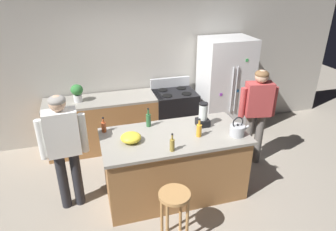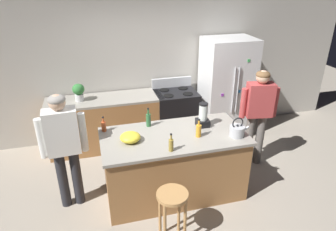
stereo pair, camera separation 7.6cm
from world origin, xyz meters
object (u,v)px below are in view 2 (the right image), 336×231
at_px(bottle_soda, 199,130).
at_px(tea_kettle, 237,131).
at_px(bottle_olive_oil, 148,120).
at_px(person_by_island_left, 64,142).
at_px(bar_stool, 172,205).
at_px(mixing_bowl, 130,137).
at_px(blender_appliance, 203,117).
at_px(person_by_sink_right, 258,110).
at_px(stove_range, 176,115).
at_px(bottle_cooking_sauce, 104,126).
at_px(refrigerator, 226,88).
at_px(bottle_vinegar, 171,145).
at_px(kitchen_island, 174,164).
at_px(potted_plant, 79,91).

distance_m(bottle_soda, tea_kettle, 0.51).
bearing_deg(bottle_olive_oil, person_by_island_left, -169.05).
relative_size(bar_stool, mixing_bowl, 2.64).
relative_size(blender_appliance, mixing_bowl, 1.31).
distance_m(bar_stool, tea_kettle, 1.31).
bearing_deg(person_by_sink_right, person_by_island_left, -175.03).
bearing_deg(person_by_sink_right, bottle_soda, -156.97).
bearing_deg(stove_range, bottle_cooking_sauce, -139.42).
height_order(stove_range, bottle_soda, bottle_soda).
bearing_deg(person_by_sink_right, stove_range, 130.99).
bearing_deg(stove_range, tea_kettle, -79.66).
xyz_separation_m(refrigerator, bottle_soda, (-1.16, -1.62, 0.10)).
relative_size(refrigerator, blender_appliance, 5.37).
xyz_separation_m(bottle_cooking_sauce, tea_kettle, (1.69, -0.59, 0.00)).
xyz_separation_m(refrigerator, bottle_olive_oil, (-1.73, -1.16, 0.11)).
height_order(bottle_soda, bottle_vinegar, bottle_soda).
xyz_separation_m(kitchen_island, bottle_soda, (0.30, -0.12, 0.56)).
bearing_deg(bar_stool, kitchen_island, 73.00).
distance_m(stove_range, bottle_soda, 1.75).
bearing_deg(bottle_soda, bottle_vinegar, -151.13).
bearing_deg(bottle_soda, refrigerator, 54.44).
height_order(kitchen_island, bottle_soda, bottle_soda).
xyz_separation_m(refrigerator, stove_range, (-0.98, 0.02, -0.45)).
relative_size(kitchen_island, bottle_cooking_sauce, 9.00).
bearing_deg(bar_stool, bottle_cooking_sauce, 117.62).
height_order(blender_appliance, bottle_cooking_sauce, blender_appliance).
bearing_deg(person_by_island_left, blender_appliance, 0.73).
height_order(person_by_sink_right, bottle_olive_oil, person_by_sink_right).
height_order(bottle_olive_oil, mixing_bowl, bottle_olive_oil).
height_order(kitchen_island, bottle_cooking_sauce, bottle_cooking_sauce).
bearing_deg(bottle_cooking_sauce, tea_kettle, -19.27).
xyz_separation_m(bar_stool, bottle_cooking_sauce, (-0.63, 1.20, 0.48)).
distance_m(kitchen_island, refrigerator, 2.14).
distance_m(refrigerator, person_by_sink_right, 1.13).
bearing_deg(bar_stool, bottle_vinegar, 76.24).
bearing_deg(bottle_soda, stove_range, 83.90).
distance_m(person_by_sink_right, bar_stool, 2.17).
relative_size(kitchen_island, mixing_bowl, 7.35).
height_order(stove_range, bottle_cooking_sauce, bottle_cooking_sauce).
xyz_separation_m(refrigerator, bottle_vinegar, (-1.60, -1.87, 0.09)).
bearing_deg(bottle_cooking_sauce, bottle_soda, -21.82).
bearing_deg(tea_kettle, bottle_vinegar, -172.09).
relative_size(mixing_bowl, tea_kettle, 0.96).
bearing_deg(bottle_vinegar, blender_appliance, 40.43).
bearing_deg(mixing_bowl, stove_range, 55.39).
bearing_deg(bottle_soda, blender_appliance, 59.05).
distance_m(person_by_island_left, person_by_sink_right, 2.89).
bearing_deg(stove_range, bottle_olive_oil, -122.43).
relative_size(kitchen_island, person_by_island_left, 1.20).
xyz_separation_m(potted_plant, bottle_soda, (1.51, -1.67, -0.08)).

